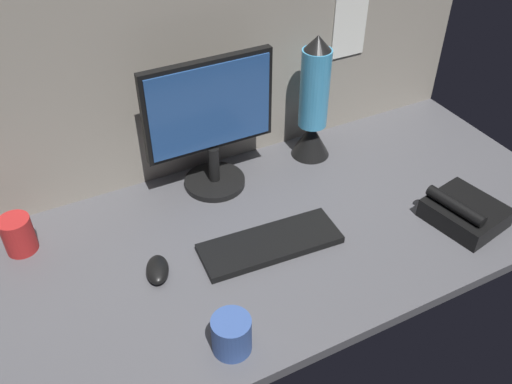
{
  "coord_description": "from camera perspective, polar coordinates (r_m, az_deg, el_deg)",
  "views": [
    {
      "loc": [
        -50.64,
        -97.01,
        102.07
      ],
      "look_at": [
        -0.86,
        0.0,
        14.0
      ],
      "focal_mm": 38.85,
      "sensor_mm": 36.0,
      "label": 1
    }
  ],
  "objects": [
    {
      "name": "mouse",
      "position": [
        1.4,
        -10.11,
        -7.87
      ],
      "size": [
        8.29,
        10.86,
        3.4
      ],
      "primitive_type": "ellipsoid",
      "rotation": [
        0.0,
        0.0,
        -0.31
      ],
      "color": "black",
      "rests_on": "ground_plane"
    },
    {
      "name": "mug_ceramic_blue",
      "position": [
        1.22,
        -2.53,
        -14.45
      ],
      "size": [
        8.71,
        8.71,
        8.97
      ],
      "color": "#38569E",
      "rests_on": "ground_plane"
    },
    {
      "name": "lava_lamp",
      "position": [
        1.7,
        5.91,
        8.59
      ],
      "size": [
        12.18,
        12.18,
        39.86
      ],
      "color": "black",
      "rests_on": "ground_plane"
    },
    {
      "name": "keyboard",
      "position": [
        1.45,
        1.51,
        -5.31
      ],
      "size": [
        37.81,
        15.54,
        2.0
      ],
      "primitive_type": "cube",
      "rotation": [
        0.0,
        0.0,
        -0.07
      ],
      "color": "black",
      "rests_on": "ground_plane"
    },
    {
      "name": "mug_red_plastic",
      "position": [
        1.54,
        -23.3,
        -4.05
      ],
      "size": [
        8.01,
        8.01,
        10.13
      ],
      "color": "red",
      "rests_on": "ground_plane"
    },
    {
      "name": "cubicle_wall_back",
      "position": [
        1.57,
        -6.14,
        14.89
      ],
      "size": [
        180.0,
        5.5,
        77.25
      ],
      "color": "gray",
      "rests_on": "ground_plane"
    },
    {
      "name": "ground_plane",
      "position": [
        1.51,
        0.31,
        -4.5
      ],
      "size": [
        180.0,
        80.0,
        3.0
      ],
      "primitive_type": "cube",
      "color": "#515156"
    },
    {
      "name": "monitor",
      "position": [
        1.54,
        -4.72,
        7.29
      ],
      "size": [
        37.46,
        18.0,
        39.68
      ],
      "color": "black",
      "rests_on": "ground_plane"
    },
    {
      "name": "desk_phone",
      "position": [
        1.61,
        20.64,
        -1.97
      ],
      "size": [
        20.28,
        21.87,
        8.8
      ],
      "color": "black",
      "rests_on": "ground_plane"
    }
  ]
}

